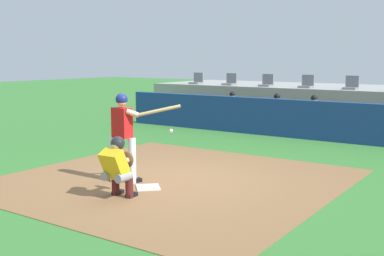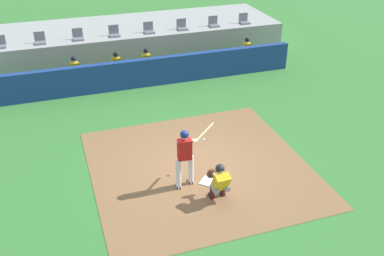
% 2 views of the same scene
% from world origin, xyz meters
% --- Properties ---
extents(ground_plane, '(80.00, 80.00, 0.00)m').
position_xyz_m(ground_plane, '(0.00, 0.00, 0.00)').
color(ground_plane, '#387A33').
extents(dirt_infield, '(6.40, 6.40, 0.01)m').
position_xyz_m(dirt_infield, '(0.00, 0.00, 0.01)').
color(dirt_infield, olive).
rests_on(dirt_infield, ground).
extents(home_plate, '(0.62, 0.62, 0.02)m').
position_xyz_m(home_plate, '(0.00, -0.80, 0.02)').
color(home_plate, white).
rests_on(home_plate, dirt_infield).
extents(batter_at_plate, '(1.34, 0.72, 1.80)m').
position_xyz_m(batter_at_plate, '(-0.67, -0.72, 1.04)').
color(batter_at_plate, silver).
rests_on(batter_at_plate, ground).
extents(catcher_crouched, '(0.49, 1.83, 1.13)m').
position_xyz_m(catcher_crouched, '(-0.02, -1.60, 0.61)').
color(catcher_crouched, gray).
rests_on(catcher_crouched, ground).
extents(dugout_wall, '(13.00, 0.30, 1.20)m').
position_xyz_m(dugout_wall, '(0.00, 6.50, 0.60)').
color(dugout_wall, navy).
rests_on(dugout_wall, ground).
extents(dugout_bench, '(11.80, 0.44, 0.45)m').
position_xyz_m(dugout_bench, '(0.00, 7.50, 0.23)').
color(dugout_bench, olive).
rests_on(dugout_bench, ground).
extents(dugout_player_0, '(0.49, 0.70, 1.30)m').
position_xyz_m(dugout_player_0, '(-2.86, 7.34, 0.67)').
color(dugout_player_0, '#939399').
rests_on(dugout_player_0, ground).
extents(dugout_player_1, '(0.49, 0.70, 1.30)m').
position_xyz_m(dugout_player_1, '(-1.12, 7.34, 0.67)').
color(dugout_player_1, '#939399').
rests_on(dugout_player_1, ground).
extents(dugout_player_2, '(0.49, 0.70, 1.30)m').
position_xyz_m(dugout_player_2, '(0.19, 7.34, 0.67)').
color(dugout_player_2, '#939399').
rests_on(dugout_player_2, ground).
extents(stands_platform, '(15.00, 4.40, 1.40)m').
position_xyz_m(stands_platform, '(0.00, 10.90, 0.70)').
color(stands_platform, '#9E9E99').
rests_on(stands_platform, ground).
extents(stadium_seat_0, '(0.46, 0.46, 0.48)m').
position_xyz_m(stadium_seat_0, '(-5.69, 9.38, 1.53)').
color(stadium_seat_0, slate).
rests_on(stadium_seat_0, stands_platform).
extents(stadium_seat_1, '(0.46, 0.46, 0.48)m').
position_xyz_m(stadium_seat_1, '(-4.06, 9.38, 1.53)').
color(stadium_seat_1, slate).
rests_on(stadium_seat_1, stands_platform).
extents(stadium_seat_2, '(0.46, 0.46, 0.48)m').
position_xyz_m(stadium_seat_2, '(-2.44, 9.38, 1.53)').
color(stadium_seat_2, slate).
rests_on(stadium_seat_2, stands_platform).
extents(stadium_seat_3, '(0.46, 0.46, 0.48)m').
position_xyz_m(stadium_seat_3, '(-0.81, 9.38, 1.53)').
color(stadium_seat_3, slate).
rests_on(stadium_seat_3, stands_platform).
extents(stadium_seat_4, '(0.46, 0.46, 0.48)m').
position_xyz_m(stadium_seat_4, '(0.81, 9.38, 1.53)').
color(stadium_seat_4, slate).
rests_on(stadium_seat_4, stands_platform).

